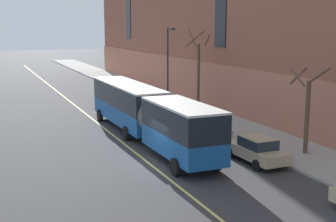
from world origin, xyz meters
TOP-DOWN VIEW (x-y plane):
  - ground_plane at (0.00, 0.00)m, footprint 260.00×260.00m
  - sidewalk at (8.92, 3.00)m, footprint 4.90×160.00m
  - city_bus at (1.10, 5.68)m, footprint 2.93×19.15m
  - parked_car_champagne_1 at (5.27, 4.47)m, footprint 1.98×4.57m
  - parked_car_white_2 at (5.34, 24.57)m, footprint 2.06×4.44m
  - parked_car_red_5 at (5.25, 15.41)m, footprint 2.05×4.80m
  - parked_car_white_6 at (5.31, 30.97)m, footprint 2.04×4.70m
  - parked_car_champagne_7 at (5.31, -1.83)m, footprint 1.97×4.69m
  - street_tree_mid_block at (9.02, -1.62)m, footprint 1.92×1.85m
  - street_tree_far_uptown at (9.03, 13.54)m, footprint 1.83×1.89m
  - street_lamp at (7.07, 15.86)m, footprint 0.36×1.48m
  - lane_centerline at (-0.60, 3.00)m, footprint 0.16×140.00m

SIDE VIEW (x-z plane):
  - ground_plane at x=0.00m, z-range 0.00..0.00m
  - lane_centerline at x=-0.60m, z-range 0.00..0.01m
  - sidewalk at x=8.92m, z-range 0.00..0.15m
  - parked_car_white_2 at x=5.34m, z-range 0.00..1.56m
  - parked_car_white_6 at x=5.31m, z-range 0.00..1.56m
  - parked_car_champagne_7 at x=5.31m, z-range 0.00..1.56m
  - parked_car_champagne_1 at x=5.27m, z-range 0.00..1.56m
  - parked_car_red_5 at x=5.25m, z-range 0.00..1.56m
  - city_bus at x=1.10m, z-range 0.29..3.85m
  - street_tree_mid_block at x=9.02m, z-range 0.21..5.60m
  - street_tree_far_uptown at x=9.03m, z-range 0.02..7.65m
  - street_lamp at x=7.07m, z-range 0.95..8.57m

